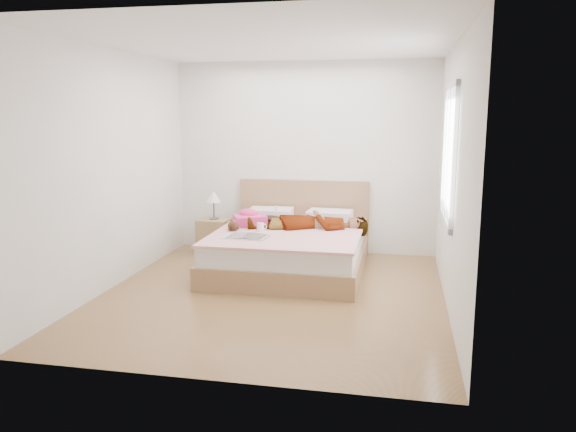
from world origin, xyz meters
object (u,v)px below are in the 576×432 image
Objects in this scene: towel at (250,219)px; coffee_mug at (261,227)px; nightstand at (214,234)px; bed at (291,247)px; magazine at (246,236)px; woman at (308,219)px; phone at (276,208)px; plush_toy at (233,226)px.

towel is 3.65× the size of coffee_mug.
nightstand is (-0.60, 0.36, -0.30)m from towel.
magazine is (-0.41, -0.59, 0.24)m from bed.
phone is (-0.50, 0.40, 0.06)m from woman.
woman is 3.08× the size of towel.
magazine is (0.15, -0.70, -0.07)m from towel.
woman is at bearing 32.17° from bed.
magazine is at bearing -101.70° from coffee_mug.
plush_toy is (-0.36, -0.77, -0.10)m from phone.
towel is (-0.25, -0.41, -0.08)m from phone.
coffee_mug is (0.08, 0.37, 0.04)m from magazine.
woman is 0.94m from plush_toy.
towel reaches higher than phone.
towel is 0.38m from plush_toy.
coffee_mug is at bearing 5.11° from plush_toy.
towel is at bearing 72.58° from plush_toy.
towel reaches higher than magazine.
bed is (0.30, -0.52, -0.40)m from phone.
nightstand is (-1.15, 0.47, 0.01)m from bed.
bed is 1.25m from nightstand.
nightstand is at bearing 157.74° from bed.
woman is 0.63m from coffee_mug.
bed is 0.75m from magazine.
woman reaches higher than plush_toy.
magazine is 1.32m from nightstand.
magazine is at bearing -105.88° from phone.
bed reaches higher than nightstand.
nightstand is (-0.85, -0.05, -0.38)m from phone.
phone is at bearing 120.15° from bed.
woman is 1.73× the size of nightstand.
bed is at bearing 33.43° from coffee_mug.
phone reaches higher than magazine.
towel is at bearing -31.13° from nightstand.
woman reaches higher than coffee_mug.
towel is 0.76m from nightstand.
coffee_mug is at bearing -146.57° from bed.
nightstand reaches higher than phone.
coffee_mug is 1.11m from nightstand.
plush_toy is at bearing -56.05° from nightstand.
magazine is 2.22× the size of plush_toy.
plush_toy is (-0.26, 0.34, 0.05)m from magazine.
magazine is (-0.10, -1.11, -0.15)m from phone.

